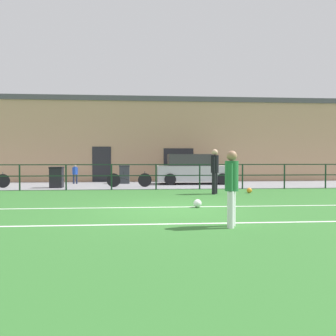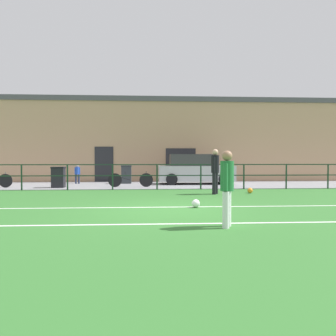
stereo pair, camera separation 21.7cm
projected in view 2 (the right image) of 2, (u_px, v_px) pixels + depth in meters
ground at (163, 210)px, 9.43m from camera, size 60.00×44.00×0.04m
field_line_touchline at (163, 207)px, 9.86m from camera, size 36.00×0.11×0.00m
field_line_hash at (168, 224)px, 7.35m from camera, size 36.00×0.11×0.00m
pavement_strip at (156, 185)px, 17.91m from camera, size 48.00×5.00×0.02m
perimeter_fence at (157, 173)px, 15.39m from camera, size 36.07×0.07×1.15m
clubhouse_facade at (154, 140)px, 21.52m from camera, size 28.00×2.56×5.12m
player_goalkeeper at (215, 169)px, 13.39m from camera, size 0.31×0.44×1.78m
player_striker at (227, 184)px, 6.99m from camera, size 0.28×0.41×1.58m
soccer_ball_match at (250, 191)px, 13.77m from camera, size 0.22×0.22×0.22m
soccer_ball_spare at (196, 203)px, 9.79m from camera, size 0.23×0.23×0.23m
spectator_child at (77, 173)px, 18.58m from camera, size 0.29×0.19×1.07m
parked_car_red at (195, 170)px, 18.48m from camera, size 4.05×1.77×1.61m
bicycle_parked_1 at (131, 180)px, 16.52m from camera, size 2.18×0.04×0.76m
trash_bin_0 at (126, 174)px, 18.77m from camera, size 0.57×0.48×1.00m
trash_bin_1 at (58, 177)px, 16.18m from camera, size 0.61×0.52×0.99m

